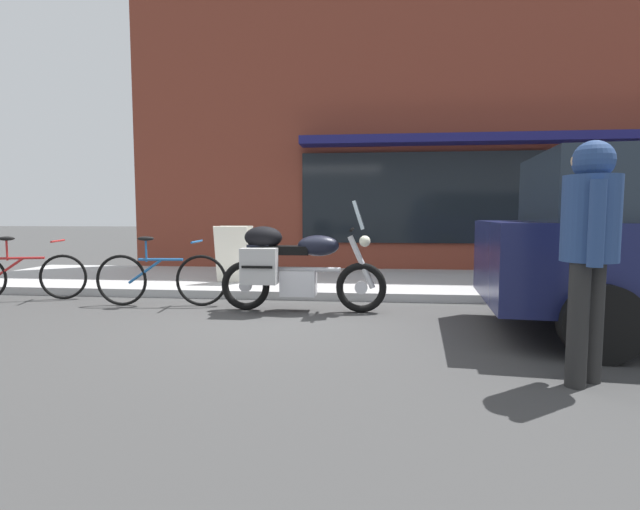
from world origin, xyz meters
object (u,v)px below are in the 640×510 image
object	(u,v)px
touring_motorcycle	(292,264)
second_bicycle_by_cafe	(22,275)
sandwich_board_sign	(234,254)
pedestrian_walking	(590,233)
parked_bicycle	(161,278)

from	to	relation	value
touring_motorcycle	second_bicycle_by_cafe	xyz separation A→B (m)	(-3.94, 0.36, -0.24)
touring_motorcycle	sandwich_board_sign	xyz separation A→B (m)	(-1.24, 1.69, -0.02)
pedestrian_walking	second_bicycle_by_cafe	distance (m)	7.02
parked_bicycle	pedestrian_walking	bearing A→B (deg)	-29.98
second_bicycle_by_cafe	touring_motorcycle	bearing A→B (deg)	-5.18
touring_motorcycle	pedestrian_walking	xyz separation A→B (m)	(2.52, -2.31, 0.49)
touring_motorcycle	parked_bicycle	size ratio (longest dim) A/B	1.19
touring_motorcycle	parked_bicycle	bearing A→B (deg)	174.17
touring_motorcycle	pedestrian_walking	size ratio (longest dim) A/B	1.21
parked_bicycle	second_bicycle_by_cafe	xyz separation A→B (m)	(-2.13, 0.17, -0.02)
sandwich_board_sign	second_bicycle_by_cafe	bearing A→B (deg)	-153.72
sandwich_board_sign	second_bicycle_by_cafe	xyz separation A→B (m)	(-2.69, -1.33, -0.22)
touring_motorcycle	pedestrian_walking	bearing A→B (deg)	-42.54
sandwich_board_sign	second_bicycle_by_cafe	size ratio (longest dim) A/B	0.55
sandwich_board_sign	pedestrian_walking	bearing A→B (deg)	-46.76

